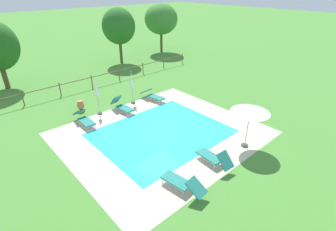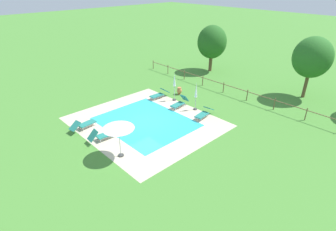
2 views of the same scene
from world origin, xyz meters
name	(u,v)px [view 1 (image 1 of 2)]	position (x,y,z in m)	size (l,w,h in m)	color
ground_plane	(161,133)	(0.00, 0.00, 0.00)	(160.00, 160.00, 0.00)	#478433
pool_deck_paving	(161,133)	(0.00, 0.00, 0.00)	(10.52, 9.29, 0.01)	beige
swimming_pool_water	(161,133)	(0.00, 0.00, 0.01)	(7.03, 5.80, 0.01)	#2DB7C6
pool_coping_rim	(161,133)	(0.00, 0.00, 0.01)	(7.51, 6.28, 0.01)	beige
sun_lounger_north_near_steps	(153,96)	(2.58, 3.91, 0.36)	(0.88, 2.12, 0.74)	#237A70
sun_lounger_north_mid	(182,183)	(-2.31, -3.97, 0.36)	(0.86, 2.09, 0.79)	#237A70
sun_lounger_north_far	(122,106)	(-0.10, 3.86, 0.39)	(0.76, 1.92, 0.98)	#237A70
sun_lounger_north_end	(214,157)	(-0.01, -3.79, 0.39)	(0.73, 1.96, 0.93)	#237A70
sun_lounger_south_near_corner	(84,119)	(-2.78, 3.90, 0.37)	(0.67, 2.04, 0.81)	#237A70
patio_umbrella_open_foreground	(251,109)	(2.41, -3.94, 2.17)	(1.93, 1.93, 2.42)	#383838
patio_umbrella_closed_row_west	(97,90)	(-1.43, 4.53, 1.67)	(0.32, 0.32, 2.50)	#383838
patio_umbrella_closed_row_mid_west	(132,83)	(1.18, 4.46, 1.53)	(0.32, 0.32, 2.40)	#383838
terracotta_urn_near_fence	(81,105)	(-2.10, 5.86, 0.38)	(0.48, 0.48, 0.69)	#C67547
perimeter_fence	(92,79)	(0.51, 9.29, 0.68)	(20.98, 0.08, 1.05)	brown
tree_far_west	(119,26)	(6.30, 13.83, 3.75)	(3.33, 3.33, 5.56)	brown
tree_centre	(161,19)	(12.66, 14.63, 3.85)	(3.90, 3.90, 5.63)	brown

